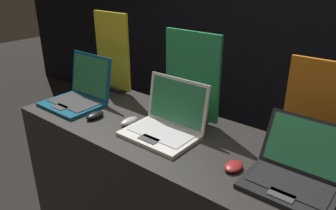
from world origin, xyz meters
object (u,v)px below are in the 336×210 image
object	(u,v)px
promo_stand_middle	(192,79)
laptop_front	(79,93)
mouse_front	(95,115)
mouse_middle	(129,121)
promo_stand_front	(113,54)
promo_stand_back	(324,112)
laptop_back	(295,171)
laptop_middle	(167,122)
mouse_back	(234,166)

from	to	relation	value
promo_stand_middle	laptop_front	bearing A→B (deg)	-159.99
laptop_front	mouse_front	size ratio (longest dim) A/B	3.01
laptop_front	mouse_middle	xyz separation A→B (m)	(0.45, -0.02, -0.05)
mouse_front	mouse_middle	size ratio (longest dim) A/B	1.01
laptop_front	promo_stand_front	distance (m)	0.35
promo_stand_front	promo_stand_back	distance (m)	1.33
laptop_back	promo_stand_back	distance (m)	0.33
laptop_middle	laptop_front	bearing A→B (deg)	-177.52
promo_stand_back	mouse_middle	bearing A→B (deg)	-159.60
laptop_middle	promo_stand_front	bearing A→B (deg)	158.66
laptop_front	promo_stand_middle	xyz separation A→B (m)	(0.67, 0.25, 0.17)
laptop_middle	promo_stand_middle	bearing A→B (deg)	90.00
mouse_middle	mouse_back	size ratio (longest dim) A/B	1.16
mouse_back	promo_stand_middle	bearing A→B (deg)	145.62
laptop_front	promo_stand_middle	distance (m)	0.74
laptop_front	mouse_middle	distance (m)	0.45
laptop_back	mouse_back	bearing A→B (deg)	-164.20
mouse_front	promo_stand_front	world-z (taller)	promo_stand_front
laptop_middle	laptop_back	bearing A→B (deg)	-0.62
promo_stand_middle	mouse_back	distance (m)	0.56
laptop_front	laptop_back	distance (m)	1.33
laptop_front	laptop_back	xyz separation A→B (m)	(1.33, 0.02, -0.01)
mouse_middle	laptop_back	bearing A→B (deg)	2.44
laptop_front	laptop_middle	xyz separation A→B (m)	(0.67, 0.03, -0.00)
mouse_middle	promo_stand_back	distance (m)	0.96
mouse_back	mouse_middle	bearing A→B (deg)	177.55
laptop_middle	mouse_middle	world-z (taller)	laptop_middle
promo_stand_front	promo_stand_middle	distance (m)	0.68
promo_stand_front	promo_stand_middle	world-z (taller)	promo_stand_front
promo_stand_middle	mouse_back	xyz separation A→B (m)	(0.42, -0.29, -0.22)
mouse_front	laptop_middle	xyz separation A→B (m)	(0.43, 0.11, 0.05)
laptop_front	mouse_front	distance (m)	0.26
mouse_front	promo_stand_middle	world-z (taller)	promo_stand_middle
promo_stand_front	laptop_front	bearing A→B (deg)	-90.00
laptop_middle	mouse_middle	size ratio (longest dim) A/B	3.20
mouse_front	promo_stand_back	bearing A→B (deg)	20.12
mouse_front	mouse_back	xyz separation A→B (m)	(0.85, 0.04, -0.00)
promo_stand_middle	laptop_back	xyz separation A→B (m)	(0.65, -0.22, -0.18)
laptop_middle	laptop_back	world-z (taller)	laptop_middle
mouse_middle	mouse_back	distance (m)	0.65
laptop_front	laptop_middle	distance (m)	0.67
mouse_front	promo_stand_front	xyz separation A→B (m)	(-0.24, 0.38, 0.23)
mouse_front	laptop_back	bearing A→B (deg)	5.64
promo_stand_back	promo_stand_front	bearing A→B (deg)	-179.17
laptop_middle	promo_stand_back	distance (m)	0.72
laptop_middle	mouse_middle	bearing A→B (deg)	-168.90
laptop_middle	promo_stand_middle	world-z (taller)	promo_stand_middle
mouse_back	promo_stand_back	size ratio (longest dim) A/B	0.23
laptop_back	laptop_middle	bearing A→B (deg)	179.38
mouse_front	promo_stand_middle	xyz separation A→B (m)	(0.43, 0.33, 0.22)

